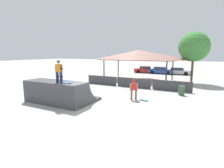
{
  "coord_description": "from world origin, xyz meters",
  "views": [
    {
      "loc": [
        7.19,
        -9.81,
        3.74
      ],
      "look_at": [
        -0.14,
        4.27,
        0.92
      ],
      "focal_mm": 28.0,
      "sensor_mm": 36.0,
      "label": 1
    }
  ],
  "objects": [
    {
      "name": "bystander_walking",
      "position": [
        2.4,
        3.19,
        0.97
      ],
      "size": [
        0.63,
        0.39,
        1.66
      ],
      "rotation": [
        0.0,
        0.0,
        3.6
      ],
      "color": "#6B6051",
      "rests_on": "ground"
    },
    {
      "name": "quarter_pipe_ramp",
      "position": [
        -2.48,
        -0.14,
        0.73
      ],
      "size": [
        5.03,
        3.34,
        1.68
      ],
      "color": "#424247",
      "rests_on": "ground"
    },
    {
      "name": "tree_beside_pavilion",
      "position": [
        6.01,
        14.19,
        4.49
      ],
      "size": [
        3.66,
        3.66,
        6.33
      ],
      "color": "brown",
      "rests_on": "ground"
    },
    {
      "name": "barrier_fence",
      "position": [
        0.57,
        8.0,
        0.53
      ],
      "size": [
        11.87,
        0.12,
        1.05
      ],
      "color": "#3D3D42",
      "rests_on": "ground"
    },
    {
      "name": "parked_car_red",
      "position": [
        -2.49,
        22.7,
        0.6
      ],
      "size": [
        4.55,
        2.57,
        1.27
      ],
      "rotation": [
        0.0,
        0.0,
        0.21
      ],
      "color": "red",
      "rests_on": "ground"
    },
    {
      "name": "skateboard_on_deck",
      "position": [
        -1.04,
        -0.78,
        1.73
      ],
      "size": [
        0.84,
        0.25,
        0.09
      ],
      "rotation": [
        0.0,
        0.0,
        0.06
      ],
      "color": "red",
      "rests_on": "quarter_pipe_ramp"
    },
    {
      "name": "skater_on_deck",
      "position": [
        -1.7,
        -0.76,
        2.6
      ],
      "size": [
        0.68,
        0.24,
        1.61
      ],
      "rotation": [
        0.0,
        0.0,
        0.05
      ],
      "color": "#1E2347",
      "rests_on": "quarter_pipe_ramp"
    },
    {
      "name": "ground_plane",
      "position": [
        0.0,
        0.0,
        0.0
      ],
      "size": [
        160.0,
        160.0,
        0.0
      ],
      "primitive_type": "plane",
      "color": "#ADA8A0"
    },
    {
      "name": "parked_car_blue",
      "position": [
        0.41,
        22.38,
        0.6
      ],
      "size": [
        4.55,
        1.85,
        1.27
      ],
      "rotation": [
        0.0,
        0.0,
        -0.05
      ],
      "color": "navy",
      "rests_on": "ground"
    },
    {
      "name": "trash_bin",
      "position": [
        5.66,
        6.65,
        0.42
      ],
      "size": [
        0.52,
        0.52,
        0.85
      ],
      "primitive_type": "cylinder",
      "color": "#385B3D",
      "rests_on": "ground"
    },
    {
      "name": "skateboard_on_ground",
      "position": [
        3.24,
        3.25,
        0.06
      ],
      "size": [
        0.79,
        0.38,
        0.09
      ],
      "rotation": [
        0.0,
        0.0,
        6.05
      ],
      "color": "red",
      "rests_on": "ground"
    },
    {
      "name": "parked_car_silver",
      "position": [
        3.32,
        22.68,
        0.6
      ],
      "size": [
        4.49,
        1.8,
        1.27
      ],
      "rotation": [
        0.0,
        0.0,
        0.02
      ],
      "color": "#A8AAAF",
      "rests_on": "ground"
    },
    {
      "name": "pavilion_shelter",
      "position": [
        -0.78,
        13.49,
        3.46
      ],
      "size": [
        9.95,
        5.42,
        4.16
      ],
      "color": "#2D2D33",
      "rests_on": "ground"
    }
  ]
}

